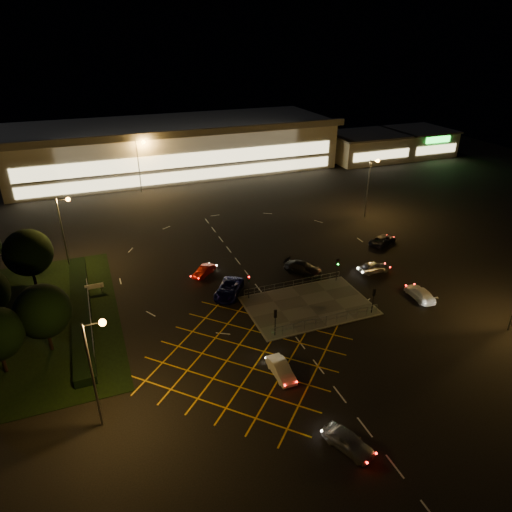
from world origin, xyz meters
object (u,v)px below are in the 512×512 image
object	(u,v)px
signal_nw	(249,282)
car_circ_red	(204,271)
signal_se	(374,296)
car_east_grey	(383,240)
car_queue_white	(281,369)
car_right_silver	(374,267)
car_far_dkgrey	(303,268)
signal_sw	(275,317)
car_approach_white	(420,293)
car_near_silver	(348,441)
car_left_blue	(229,289)
signal_ne	(337,265)

from	to	relation	value
signal_nw	car_circ_red	size ratio (longest dim) A/B	0.83
signal_se	car_circ_red	xyz separation A→B (m)	(-15.47, 15.67, -1.74)
car_east_grey	car_queue_white	bearing A→B (deg)	105.50
car_right_silver	car_circ_red	bearing A→B (deg)	73.67
car_right_silver	car_far_dkgrey	bearing A→B (deg)	73.09
signal_sw	car_approach_white	xyz separation A→B (m)	(19.32, 0.76, -1.69)
car_queue_white	car_east_grey	distance (m)	33.73
car_far_dkgrey	car_east_grey	size ratio (longest dim) A/B	1.07
car_far_dkgrey	car_east_grey	distance (m)	15.80
signal_nw	car_right_silver	world-z (taller)	signal_nw
signal_nw	car_east_grey	world-z (taller)	signal_nw
car_near_silver	car_east_grey	xyz separation A→B (m)	(24.72, 30.75, -0.05)
car_near_silver	car_queue_white	world-z (taller)	car_near_silver
car_right_silver	signal_sw	bearing A→B (deg)	117.51
car_queue_white	car_approach_white	xyz separation A→B (m)	(21.19, 6.55, 0.00)
car_queue_white	car_approach_white	size ratio (longest dim) A/B	0.88
car_left_blue	car_near_silver	bearing A→B (deg)	-52.62
signal_se	car_left_blue	bearing A→B (deg)	-35.00
car_near_silver	car_queue_white	xyz separation A→B (m)	(-1.47, 9.50, -0.05)
signal_se	car_queue_white	bearing A→B (deg)	22.66
car_left_blue	car_east_grey	world-z (taller)	car_left_blue
signal_se	signal_nw	xyz separation A→B (m)	(-12.00, 7.99, 0.00)
car_queue_white	car_far_dkgrey	bearing A→B (deg)	56.34
signal_sw	car_right_silver	size ratio (longest dim) A/B	0.74
signal_sw	car_near_silver	bearing A→B (deg)	88.48
car_right_silver	signal_nw	bearing A→B (deg)	93.74
signal_nw	car_right_silver	bearing A→B (deg)	1.24
car_queue_white	car_approach_white	world-z (taller)	same
car_far_dkgrey	car_queue_white	bearing A→B (deg)	-162.27
car_queue_white	car_far_dkgrey	world-z (taller)	car_far_dkgrey
car_queue_white	car_right_silver	size ratio (longest dim) A/B	0.97
signal_nw	car_east_grey	bearing A→B (deg)	17.08
car_east_grey	signal_ne	bearing A→B (deg)	97.69
signal_nw	car_left_blue	distance (m)	3.08
signal_nw	signal_ne	xyz separation A→B (m)	(12.00, 0.00, 0.00)
car_left_blue	car_right_silver	distance (m)	19.95
car_queue_white	car_approach_white	bearing A→B (deg)	15.70
signal_ne	car_far_dkgrey	bearing A→B (deg)	130.17
car_left_blue	car_approach_white	bearing A→B (deg)	10.88
signal_nw	signal_ne	distance (m)	12.00
car_east_grey	car_near_silver	bearing A→B (deg)	117.65
signal_ne	car_east_grey	xyz separation A→B (m)	(12.31, 7.47, -1.69)
car_queue_white	car_left_blue	xyz separation A→B (m)	(-0.08, 15.56, 0.11)
signal_ne	car_near_silver	xyz separation A→B (m)	(-12.41, -23.28, -1.64)
signal_ne	car_near_silver	size ratio (longest dim) A/B	0.74
car_near_silver	car_far_dkgrey	xyz separation A→B (m)	(9.42, 26.82, 0.03)
car_left_blue	car_circ_red	xyz separation A→B (m)	(-1.51, 5.90, -0.17)
car_far_dkgrey	car_right_silver	bearing A→B (deg)	-59.50
car_queue_white	car_circ_red	world-z (taller)	car_queue_white
signal_ne	car_far_dkgrey	world-z (taller)	signal_ne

